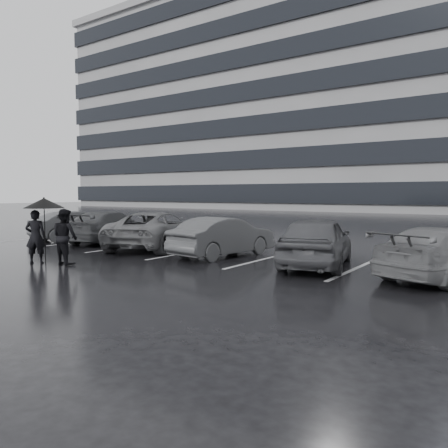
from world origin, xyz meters
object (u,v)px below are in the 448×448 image
car_west_c (110,227)px  pedestrian_right (65,237)px  car_west_d (76,225)px  car_main (316,241)px  car_west_b (156,230)px  car_east (446,253)px  pedestrian_left (36,237)px  car_west_a (223,237)px

car_west_c → pedestrian_right: 5.52m
car_west_c → car_west_d: size_ratio=1.17×
car_main → car_west_d: 11.20m
car_west_b → car_east: bearing=158.0°
car_east → pedestrian_right: pedestrian_right is taller
car_west_d → pedestrian_left: bearing=147.1°
car_west_d → car_east: car_west_d is taller
car_main → car_west_d: bearing=-17.3°
car_west_c → car_main: bearing=161.8°
car_west_a → car_west_b: 3.22m
car_west_b → pedestrian_left: (-0.33, -4.52, 0.10)m
car_west_a → car_east: size_ratio=0.90×
car_west_b → car_west_c: car_west_b is taller
car_west_a → car_west_c: 6.04m
car_west_b → car_west_c: 2.82m
pedestrian_left → pedestrian_right: pedestrian_right is taller
car_west_a → car_east: car_west_a is taller
pedestrian_right → car_main: bearing=-144.6°
pedestrian_left → car_west_c: bearing=-105.3°
car_main → pedestrian_left: bearing=17.0°
car_main → car_east: size_ratio=0.97×
car_west_b → car_east: size_ratio=1.14×
car_west_a → car_west_b: car_west_b is taller
car_west_c → pedestrian_right: (3.31, -4.41, 0.15)m
car_west_c → car_east: size_ratio=1.04×
car_west_d → pedestrian_right: pedestrian_right is taller
car_main → pedestrian_left: size_ratio=2.66×
car_west_a → car_west_d: 8.02m
car_west_b → pedestrian_right: bearing=77.5°
car_east → car_west_d: bearing=16.6°
car_west_d → pedestrian_right: (5.30, -4.31, 0.17)m
car_main → car_east: (3.15, 0.06, -0.08)m
pedestrian_right → car_west_a: bearing=-121.8°
car_main → car_west_d: (-11.18, 0.67, -0.08)m
car_west_d → car_west_b: bearing=-168.5°
car_main → car_west_b: (-6.38, 0.50, -0.03)m
car_main → car_east: 3.15m
car_west_c → car_west_d: 1.99m
car_west_a → pedestrian_left: (-3.53, -4.18, 0.14)m
car_west_d → pedestrian_left: 6.48m
car_west_c → pedestrian_left: (2.48, -4.79, 0.13)m
car_west_c → pedestrian_left: size_ratio=2.85×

